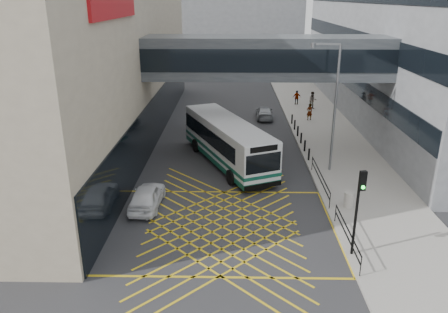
# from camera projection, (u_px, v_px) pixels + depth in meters

# --- Properties ---
(ground) EXTENTS (120.00, 120.00, 0.00)m
(ground) POSITION_uv_depth(u_px,v_px,m) (223.00, 227.00, 23.61)
(ground) COLOR #333335
(building_whsmith) EXTENTS (24.17, 42.00, 16.00)m
(building_whsmith) POSITION_uv_depth(u_px,v_px,m) (10.00, 44.00, 36.19)
(building_whsmith) COLOR #B5A68B
(building_whsmith) RESTS_ON ground
(building_far) EXTENTS (28.00, 16.00, 18.00)m
(building_far) POSITION_uv_depth(u_px,v_px,m) (219.00, 13.00, 76.83)
(building_far) COLOR gray
(building_far) RESTS_ON ground
(skybridge) EXTENTS (20.00, 4.10, 3.00)m
(skybridge) POSITION_uv_depth(u_px,v_px,m) (267.00, 57.00, 32.22)
(skybridge) COLOR #41464B
(skybridge) RESTS_ON ground
(pavement) EXTENTS (6.00, 54.00, 0.16)m
(pavement) POSITION_uv_depth(u_px,v_px,m) (331.00, 141.00, 37.49)
(pavement) COLOR #A6A198
(pavement) RESTS_ON ground
(box_junction) EXTENTS (12.00, 9.00, 0.01)m
(box_junction) POSITION_uv_depth(u_px,v_px,m) (223.00, 227.00, 23.61)
(box_junction) COLOR gold
(box_junction) RESTS_ON ground
(bus) EXTENTS (7.07, 11.65, 3.24)m
(bus) POSITION_uv_depth(u_px,v_px,m) (227.00, 141.00, 32.15)
(bus) COLOR silver
(bus) RESTS_ON ground
(car_white) EXTENTS (1.96, 4.49, 1.41)m
(car_white) POSITION_uv_depth(u_px,v_px,m) (147.00, 196.00, 25.65)
(car_white) COLOR white
(car_white) RESTS_ON ground
(car_dark) EXTENTS (3.04, 4.48, 1.30)m
(car_dark) POSITION_uv_depth(u_px,v_px,m) (204.00, 124.00, 40.18)
(car_dark) COLOR black
(car_dark) RESTS_ON ground
(car_silver) EXTENTS (1.82, 4.12, 1.27)m
(car_silver) POSITION_uv_depth(u_px,v_px,m) (264.00, 112.00, 44.38)
(car_silver) COLOR #999DA2
(car_silver) RESTS_ON ground
(traffic_light) EXTENTS (0.33, 0.52, 4.35)m
(traffic_light) POSITION_uv_depth(u_px,v_px,m) (359.00, 201.00, 19.81)
(traffic_light) COLOR black
(traffic_light) RESTS_ON pavement
(street_lamp) EXTENTS (1.99, 0.46, 8.74)m
(street_lamp) POSITION_uv_depth(u_px,v_px,m) (333.00, 101.00, 29.29)
(street_lamp) COLOR slate
(street_lamp) RESTS_ON pavement
(litter_bin) EXTENTS (0.55, 0.55, 0.95)m
(litter_bin) POSITION_uv_depth(u_px,v_px,m) (349.00, 200.00, 25.34)
(litter_bin) COLOR #ADA89E
(litter_bin) RESTS_ON pavement
(kerb_railings) EXTENTS (0.05, 12.54, 1.00)m
(kerb_railings) POSITION_uv_depth(u_px,v_px,m) (331.00, 199.00, 24.86)
(kerb_railings) COLOR black
(kerb_railings) RESTS_ON pavement
(bollards) EXTENTS (0.14, 10.14, 0.90)m
(bollards) POSITION_uv_depth(u_px,v_px,m) (299.00, 134.00, 37.35)
(bollards) COLOR black
(bollards) RESTS_ON pavement
(pedestrian_a) EXTENTS (0.75, 0.61, 1.64)m
(pedestrian_a) POSITION_uv_depth(u_px,v_px,m) (309.00, 112.00, 43.13)
(pedestrian_a) COLOR gray
(pedestrian_a) RESTS_ON pavement
(pedestrian_b) EXTENTS (0.93, 0.57, 1.86)m
(pedestrian_b) POSITION_uv_depth(u_px,v_px,m) (313.00, 100.00, 47.40)
(pedestrian_b) COLOR gray
(pedestrian_b) RESTS_ON pavement
(pedestrian_c) EXTENTS (0.96, 0.50, 1.59)m
(pedestrian_c) POSITION_uv_depth(u_px,v_px,m) (297.00, 98.00, 49.35)
(pedestrian_c) COLOR gray
(pedestrian_c) RESTS_ON pavement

